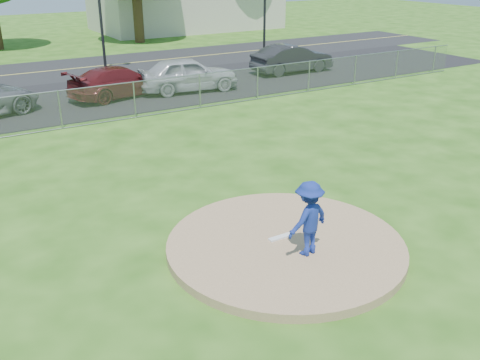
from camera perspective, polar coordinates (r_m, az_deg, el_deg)
The scene contains 12 objects.
ground at distance 20.58m, azimuth -11.65°, elevation 4.79°, with size 120.00×120.00×0.00m, color #265512.
pitchers_mound at distance 12.28m, azimuth 4.87°, elevation -6.97°, with size 5.40×5.40×0.20m, color #9E7B56.
pitching_rubber at distance 12.37m, azimuth 4.35°, elevation -6.10°, with size 0.60×0.15×0.04m, color white.
chain_link_fence at distance 22.20m, azimuth -13.61°, elevation 7.95°, with size 40.00×0.06×1.50m, color gray.
parking_lot at distance 26.59m, azimuth -16.58°, elevation 8.36°, with size 50.00×8.00×0.01m, color black.
street at distance 33.75m, azimuth -20.09°, elevation 10.83°, with size 60.00×7.00×0.01m, color black.
commercial_building at distance 51.82m, azimuth -5.76°, elevation 18.15°, with size 16.40×9.40×4.30m.
traffic_signal_right at distance 36.98m, azimuth 2.99°, elevation 18.32°, with size 1.28×0.20×5.60m.
pitcher at distance 11.45m, azimuth 7.32°, elevation -4.10°, with size 1.08×0.62×1.67m, color navy.
parked_car_darkred at distance 26.29m, azimuth -12.77°, elevation 10.21°, with size 2.01×4.96×1.44m, color maroon.
parked_car_pearl at distance 26.88m, azimuth -5.59°, elevation 11.18°, with size 1.97×4.90×1.67m, color #BBBDC0.
parked_car_charcoal at distance 31.49m, azimuth 5.58°, elevation 12.77°, with size 1.66×4.77×1.57m, color #27272A.
Camera 1 is at (-6.39, -8.56, 6.16)m, focal length 40.00 mm.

